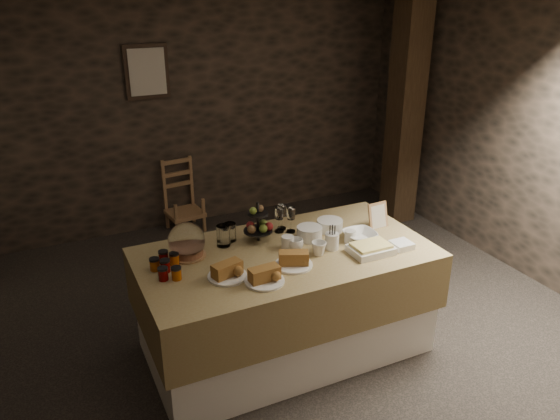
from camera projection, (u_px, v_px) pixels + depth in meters
name	position (u px, v px, depth m)	size (l,w,h in m)	color
ground_plane	(258.00, 343.00, 4.26)	(5.50, 5.00, 0.01)	black
room_shell	(254.00, 151.00, 3.65)	(5.52, 5.02, 2.60)	black
buffet_table	(285.00, 294.00, 4.03)	(2.09, 1.11, 0.83)	white
chair	(183.00, 199.00, 6.10)	(0.41, 0.40, 0.63)	olive
timber_column	(406.00, 109.00, 6.00)	(0.30, 0.30, 2.60)	black
framed_picture	(147.00, 72.00, 5.57)	(0.45, 0.04, 0.55)	black
plate_stack_a	(309.00, 233.00, 4.06)	(0.19, 0.19, 0.10)	silver
plate_stack_b	(330.00, 225.00, 4.21)	(0.20, 0.20, 0.09)	silver
cutlery_holder	(332.00, 241.00, 3.92)	(0.10, 0.10, 0.12)	silver
cup_a	(296.00, 244.00, 3.91)	(0.11, 0.11, 0.09)	silver
cup_b	(319.00, 249.00, 3.83)	(0.11, 0.11, 0.10)	silver
mug_c	(288.00, 242.00, 3.92)	(0.09, 0.09, 0.10)	silver
mug_d	(350.00, 236.00, 4.02)	(0.08, 0.08, 0.09)	silver
bowl	(360.00, 235.00, 4.07)	(0.24, 0.24, 0.06)	silver
cake_dome	(187.00, 243.00, 3.79)	(0.26, 0.26, 0.26)	olive
fruit_stand	(259.00, 226.00, 4.01)	(0.22, 0.22, 0.31)	black
bread_platter_left	(227.00, 272.00, 3.55)	(0.26, 0.26, 0.11)	silver
bread_platter_center	(264.00, 277.00, 3.49)	(0.26, 0.26, 0.11)	silver
bread_platter_right	(294.00, 260.00, 3.69)	(0.26, 0.26, 0.11)	silver
jam_jars	(166.00, 266.00, 3.62)	(0.20, 0.32, 0.07)	#5C0302
tart_dish	(371.00, 249.00, 3.87)	(0.30, 0.22, 0.07)	silver
square_dish	(402.00, 245.00, 3.94)	(0.14, 0.14, 0.04)	silver
menu_frame	(378.00, 216.00, 4.25)	(0.17, 0.02, 0.22)	olive
storage_jar_a	(223.00, 236.00, 3.95)	(0.10, 0.10, 0.16)	white
storage_jar_b	(230.00, 232.00, 4.03)	(0.09, 0.09, 0.14)	white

